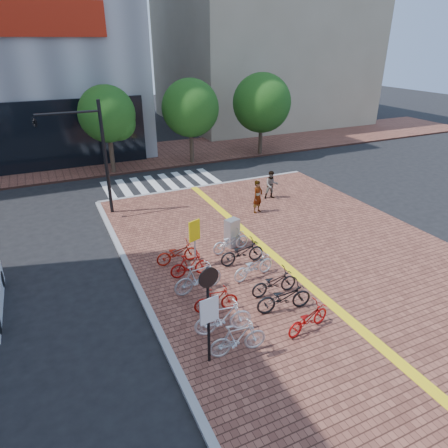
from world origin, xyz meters
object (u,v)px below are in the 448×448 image
bike_4 (190,265)px  bike_6 (308,318)px  pedestrian_b (271,185)px  yellow_sign (195,235)px  bike_3 (198,278)px  pedestrian_a (258,197)px  bike_0 (238,339)px  bike_10 (242,252)px  bike_11 (231,241)px  bike_5 (177,253)px  bike_9 (253,266)px  bike_2 (216,300)px  traffic_light_pole (74,140)px  notice_sign (209,305)px  bike_1 (223,318)px  bike_8 (274,282)px  utility_box (232,233)px  bike_7 (284,297)px

bike_4 → bike_6: 5.21m
pedestrian_b → yellow_sign: bearing=-125.6°
bike_3 → pedestrian_a: pedestrian_a is taller
bike_0 → bike_6: 2.52m
bike_10 → bike_11: size_ratio=1.08×
bike_5 → bike_9: (2.36, -2.33, 0.02)m
bike_4 → bike_2: bearing=-175.3°
bike_4 → pedestrian_a: (5.62, 4.57, 0.41)m
bike_2 → traffic_light_pole: size_ratio=0.26×
bike_11 → yellow_sign: 2.13m
bike_6 → yellow_sign: 5.76m
bike_3 → pedestrian_b: pedestrian_b is taller
bike_2 → notice_sign: 2.87m
bike_1 → bike_8: (2.61, 1.18, -0.09)m
traffic_light_pole → bike_6: bearing=-67.3°
bike_9 → yellow_sign: (-1.73, 1.84, 0.93)m
bike_6 → bike_8: bike_8 is taller
bike_5 → bike_9: bike_9 is taller
bike_10 → pedestrian_a: (3.29, 4.54, 0.38)m
bike_9 → bike_11: size_ratio=1.04×
bike_4 → utility_box: size_ratio=1.24×
bike_9 → notice_sign: (-3.37, -3.51, 1.53)m
notice_sign → pedestrian_b: bearing=51.4°
bike_3 → notice_sign: size_ratio=0.60×
bike_4 → yellow_sign: bearing=-30.7°
bike_3 → pedestrian_b: 10.37m
bike_4 → yellow_sign: 1.27m
bike_6 → yellow_sign: bearing=6.4°
bike_4 → bike_5: 1.21m
utility_box → yellow_sign: bearing=-156.8°
bike_3 → notice_sign: notice_sign is taller
bike_0 → pedestrian_a: (5.85, 9.24, 0.36)m
bike_3 → bike_7: bike_3 is taller
bike_0 → utility_box: 6.90m
utility_box → bike_11: bearing=-123.0°
bike_11 → pedestrian_a: bearing=-51.4°
pedestrian_a → pedestrian_b: bearing=18.2°
utility_box → notice_sign: (-3.77, -6.25, 1.37)m
bike_10 → utility_box: 1.61m
bike_3 → bike_1: bearing=172.2°
bike_5 → bike_6: size_ratio=1.02×
bike_0 → bike_8: size_ratio=0.98×
bike_8 → traffic_light_pole: traffic_light_pole is taller
bike_11 → bike_10: bearing=171.6°
yellow_sign → bike_4: bearing=-125.4°
bike_11 → utility_box: bearing=-40.5°
bike_6 → notice_sign: 3.77m
bike_3 → traffic_light_pole: (-2.88, 9.08, 3.53)m
bike_9 → bike_2: bearing=111.4°
bike_2 → yellow_sign: size_ratio=0.76×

